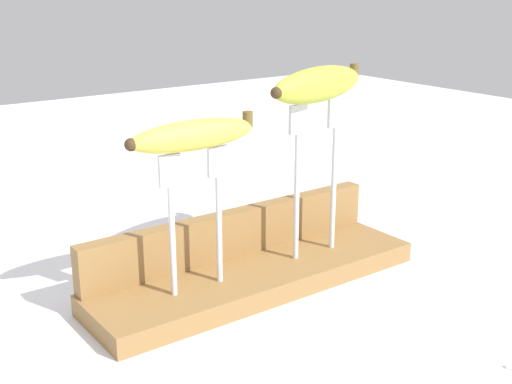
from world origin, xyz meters
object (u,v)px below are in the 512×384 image
object	(u,v)px
fork_stand_right	(316,166)
banana_raised_left	(193,135)
banana_raised_right	(318,84)
fork_stand_left	(195,207)
banana_chunk_far	(277,231)

from	to	relation	value
fork_stand_right	banana_raised_left	size ratio (longest dim) A/B	1.24
banana_raised_right	banana_raised_left	bearing A→B (deg)	180.00
fork_stand_left	banana_raised_right	xyz separation A→B (m)	(0.18, -0.00, 0.12)
fork_stand_left	banana_chunk_far	size ratio (longest dim) A/B	2.68
fork_stand_right	fork_stand_left	bearing A→B (deg)	180.00
banana_raised_left	banana_chunk_far	xyz separation A→B (m)	(0.20, 0.11, -0.19)
banana_raised_right	banana_chunk_far	size ratio (longest dim) A/B	2.88
fork_stand_right	banana_raised_left	xyz separation A→B (m)	(-0.18, -0.00, 0.06)
fork_stand_right	banana_chunk_far	bearing A→B (deg)	79.00
banana_raised_left	banana_raised_right	xyz separation A→B (m)	(0.18, -0.00, 0.04)
fork_stand_right	banana_raised_right	size ratio (longest dim) A/B	1.13
fork_stand_left	banana_raised_left	xyz separation A→B (m)	(-0.00, -0.00, 0.08)
banana_raised_left	banana_raised_right	world-z (taller)	banana_raised_right
fork_stand_left	banana_raised_left	size ratio (longest dim) A/B	1.03
fork_stand_right	banana_raised_right	bearing A→B (deg)	-166.01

